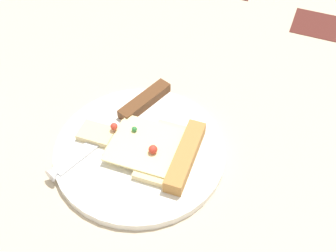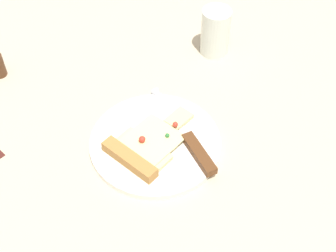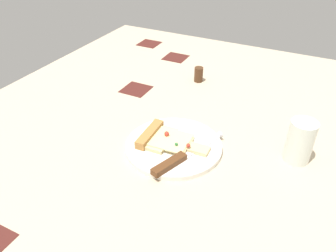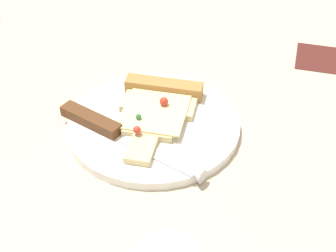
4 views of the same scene
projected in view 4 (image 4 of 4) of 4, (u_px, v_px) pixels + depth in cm
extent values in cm
cube|color=#C6B293|center=(188.00, 176.00, 69.19)|extent=(149.27, 149.27, 3.00)
cube|color=#4C1E19|center=(322.00, 59.00, 89.48)|extent=(9.00, 9.00, 0.20)
cylinder|color=white|center=(154.00, 125.00, 74.36)|extent=(25.28, 25.28, 1.31)
cube|color=beige|center=(160.00, 102.00, 76.62)|extent=(11.24, 6.44, 1.00)
cube|color=beige|center=(151.00, 125.00, 72.49)|extent=(7.42, 5.89, 1.00)
cube|color=beige|center=(142.00, 148.00, 68.73)|extent=(3.81, 5.34, 1.00)
cube|color=#F2E099|center=(155.00, 111.00, 73.95)|extent=(9.60, 10.37, 0.30)
cube|color=#B27A3D|center=(164.00, 88.00, 78.50)|extent=(12.10, 3.09, 2.20)
sphere|color=red|center=(164.00, 101.00, 74.41)|extent=(1.29, 1.29, 1.29)
sphere|color=red|center=(137.00, 130.00, 69.58)|extent=(1.07, 1.07, 1.07)
sphere|color=#2D7A38|center=(138.00, 117.00, 72.02)|extent=(0.81, 0.81, 0.81)
cube|color=silver|center=(158.00, 156.00, 68.05)|extent=(11.95, 6.01, 0.30)
cone|color=silver|center=(196.00, 174.00, 65.40)|extent=(2.57, 2.57, 2.00)
cube|color=#593319|center=(91.00, 120.00, 72.92)|extent=(10.15, 5.51, 1.60)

